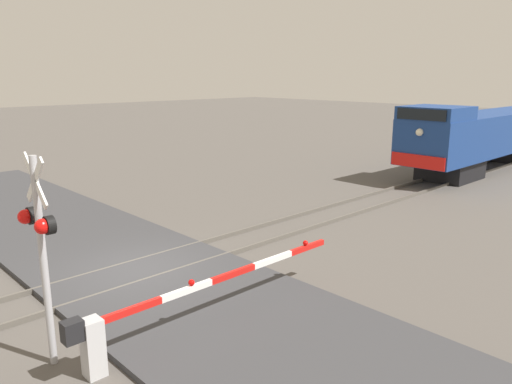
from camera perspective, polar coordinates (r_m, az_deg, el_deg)
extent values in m
plane|color=#514C47|center=(14.58, -13.30, -9.16)|extent=(160.00, 160.00, 0.00)
cube|color=#59544C|center=(15.14, -14.71, -8.08)|extent=(0.08, 80.00, 0.15)
cube|color=#59544C|center=(13.98, -11.81, -9.76)|extent=(0.08, 80.00, 0.15)
cube|color=#38383A|center=(14.55, -13.32, -8.89)|extent=(36.00, 5.39, 0.15)
cube|color=black|center=(28.63, 21.49, 2.45)|extent=(2.52, 3.20, 1.05)
cube|color=black|center=(36.68, 27.40, 4.10)|extent=(2.52, 3.20, 1.05)
cube|color=navy|center=(32.39, 25.10, 6.27)|extent=(2.96, 15.93, 2.27)
cube|color=navy|center=(26.34, 20.07, 8.57)|extent=(2.90, 2.91, 0.66)
cube|color=black|center=(25.02, 18.51, 8.47)|extent=(2.52, 0.06, 0.53)
cube|color=red|center=(25.28, 18.12, 3.39)|extent=(2.82, 0.08, 0.64)
sphere|color=#F2EACC|center=(25.08, 18.35, 6.56)|extent=(0.36, 0.36, 0.36)
cylinder|color=#ADADB2|center=(10.12, -23.28, -7.67)|extent=(0.14, 0.14, 4.11)
cube|color=white|center=(9.69, -24.15, 1.25)|extent=(0.95, 0.04, 0.95)
cube|color=white|center=(9.69, -24.15, 1.25)|extent=(0.95, 0.04, 0.95)
cube|color=black|center=(9.86, -23.74, -3.01)|extent=(1.04, 0.08, 0.08)
sphere|color=red|center=(10.21, -25.08, -2.60)|extent=(0.28, 0.28, 0.28)
sphere|color=red|center=(9.44, -23.42, -3.67)|extent=(0.28, 0.28, 0.28)
cylinder|color=black|center=(10.25, -24.45, -2.48)|extent=(0.34, 0.14, 0.34)
cylinder|color=black|center=(9.48, -22.75, -3.54)|extent=(0.34, 0.14, 0.34)
cube|color=silver|center=(10.05, -18.29, -16.71)|extent=(0.36, 0.36, 1.15)
cube|color=black|center=(9.71, -20.42, -14.83)|extent=(0.28, 0.36, 0.40)
cube|color=red|center=(10.16, -14.07, -13.05)|extent=(0.10, 1.29, 0.14)
cube|color=white|center=(10.77, -7.98, -11.17)|extent=(0.10, 1.29, 0.14)
cube|color=red|center=(11.50, -2.66, -9.41)|extent=(0.10, 1.29, 0.14)
cube|color=white|center=(12.32, 1.94, -7.81)|extent=(0.10, 1.29, 0.14)
cube|color=red|center=(13.22, 5.91, -6.37)|extent=(0.10, 1.29, 0.14)
sphere|color=red|center=(10.78, -7.46, -10.32)|extent=(0.14, 0.14, 0.14)
sphere|color=red|center=(13.12, 5.72, -5.87)|extent=(0.14, 0.14, 0.14)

